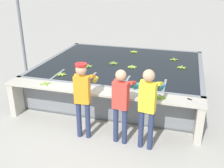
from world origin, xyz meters
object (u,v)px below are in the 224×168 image
object	(u,v)px
banana_bunch_floating_4	(114,63)
worker_1	(121,100)
banana_bunch_ledge_0	(45,83)
banana_bunch_floating_2	(158,86)
banana_bunch_ledge_1	(160,97)
worker_2	(148,102)
worker_0	(83,93)
banana_bunch_floating_5	(134,52)
banana_bunch_floating_3	(174,60)
knife_1	(193,100)
banana_bunch_floating_1	(61,74)
banana_bunch_floating_7	(182,67)
knife_0	(117,91)
support_post_left	(22,35)
banana_bunch_floating_0	(132,67)
banana_bunch_floating_6	(88,66)

from	to	relation	value
banana_bunch_floating_4	worker_1	bearing A→B (deg)	-70.99
banana_bunch_ledge_0	banana_bunch_floating_2	bearing A→B (deg)	13.51
banana_bunch_floating_4	banana_bunch_ledge_1	distance (m)	2.58
banana_bunch_ledge_0	worker_2	bearing A→B (deg)	-12.32
worker_0	banana_bunch_floating_5	distance (m)	3.98
banana_bunch_floating_2	banana_bunch_floating_3	size ratio (longest dim) A/B	1.02
worker_2	knife_1	xyz separation A→B (m)	(0.86, 0.60, -0.12)
banana_bunch_floating_1	banana_bunch_floating_2	size ratio (longest dim) A/B	1.00
banana_bunch_floating_7	knife_0	xyz separation A→B (m)	(-1.35, -2.07, -0.01)
worker_0	support_post_left	bearing A→B (deg)	140.90
knife_0	support_post_left	world-z (taller)	support_post_left
banana_bunch_floating_0	banana_bunch_floating_1	xyz separation A→B (m)	(-1.67, -1.12, 0.00)
banana_bunch_floating_0	banana_bunch_floating_7	distance (m)	1.41
worker_1	support_post_left	world-z (taller)	support_post_left
banana_bunch_ledge_0	banana_bunch_ledge_1	size ratio (longest dim) A/B	0.80
banana_bunch_floating_5	knife_1	bearing A→B (deg)	-60.20
worker_1	worker_2	distance (m)	0.56
worker_0	knife_1	world-z (taller)	worker_0
worker_2	banana_bunch_floating_6	world-z (taller)	worker_2
banana_bunch_floating_4	knife_1	xyz separation A→B (m)	(2.27, -1.97, -0.01)
worker_1	knife_0	bearing A→B (deg)	112.77
worker_2	banana_bunch_floating_5	distance (m)	4.14
worker_0	knife_0	size ratio (longest dim) A/B	6.25
worker_2	banana_bunch_ledge_0	bearing A→B (deg)	167.68
banana_bunch_ledge_1	worker_2	bearing A→B (deg)	-108.60
banana_bunch_floating_5	knife_0	xyz separation A→B (m)	(0.29, -3.35, -0.01)
banana_bunch_floating_1	banana_bunch_floating_2	world-z (taller)	same
banana_bunch_floating_0	banana_bunch_floating_4	world-z (taller)	same
banana_bunch_floating_0	banana_bunch_floating_2	world-z (taller)	same
knife_0	support_post_left	xyz separation A→B (m)	(-3.60, 1.83, 0.68)
banana_bunch_floating_1	knife_0	distance (m)	1.79
banana_bunch_floating_6	knife_1	distance (m)	3.28
worker_0	banana_bunch_floating_0	distance (m)	2.42
banana_bunch_floating_7	worker_2	bearing A→B (deg)	-101.39
banana_bunch_floating_3	banana_bunch_floating_7	distance (m)	0.77
banana_bunch_floating_1	banana_bunch_floating_3	size ratio (longest dim) A/B	1.02
worker_0	banana_bunch_floating_0	world-z (taller)	worker_0
worker_2	banana_bunch_floating_5	world-z (taller)	worker_2
banana_bunch_floating_6	banana_bunch_floating_5	bearing A→B (deg)	62.94
banana_bunch_floating_1	support_post_left	distance (m)	2.38
worker_1	knife_1	xyz separation A→B (m)	(1.41, 0.55, -0.07)
banana_bunch_floating_2	banana_bunch_floating_7	bearing A→B (deg)	72.47
knife_1	support_post_left	bearing A→B (deg)	160.28
banana_bunch_floating_6	knife_1	xyz separation A→B (m)	(2.91, -1.51, -0.01)
banana_bunch_ledge_1	knife_0	size ratio (longest dim) A/B	1.02
banana_bunch_floating_7	knife_1	xyz separation A→B (m)	(0.31, -2.12, -0.01)
banana_bunch_floating_0	knife_0	xyz separation A→B (m)	(0.02, -1.73, -0.01)
worker_2	banana_bunch_floating_3	xyz separation A→B (m)	(0.29, 3.45, -0.12)
banana_bunch_ledge_0	banana_bunch_ledge_1	distance (m)	2.75
worker_2	banana_bunch_floating_4	distance (m)	2.94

